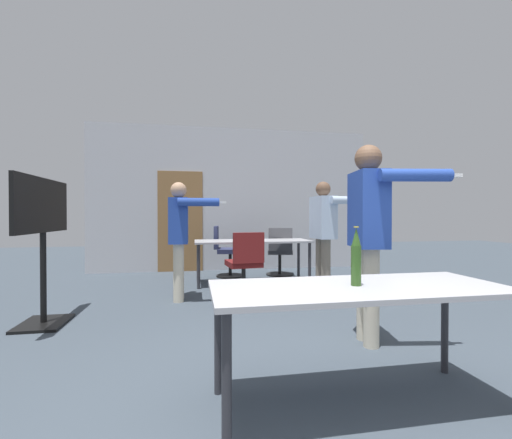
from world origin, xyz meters
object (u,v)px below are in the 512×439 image
object	(u,v)px
tv_screen	(43,232)
office_chair_side_rolled	(280,253)
person_center_tall	(324,226)
office_chair_mid_tucked	(245,266)
person_near_casual	(180,230)
office_chair_near_pushed	(226,253)
beer_bottle	(356,258)
person_right_polo	(370,223)

from	to	relation	value
tv_screen	office_chair_side_rolled	world-z (taller)	tv_screen
person_center_tall	office_chair_side_rolled	xyz separation A→B (m)	(-0.31, 1.43, -0.56)
tv_screen	office_chair_mid_tucked	world-z (taller)	tv_screen
tv_screen	person_near_casual	size ratio (longest dim) A/B	0.96
office_chair_side_rolled	office_chair_near_pushed	bearing A→B (deg)	-173.31
office_chair_side_rolled	beer_bottle	bearing A→B (deg)	-86.49
person_near_casual	person_center_tall	distance (m)	2.11
person_near_casual	office_chair_mid_tucked	distance (m)	1.05
person_center_tall	person_right_polo	bearing A→B (deg)	-13.73
office_chair_mid_tucked	beer_bottle	bearing A→B (deg)	-92.84
office_chair_mid_tucked	office_chair_near_pushed	distance (m)	1.57
office_chair_side_rolled	person_right_polo	bearing A→B (deg)	-79.03
tv_screen	person_near_casual	world-z (taller)	person_near_casual
office_chair_mid_tucked	beer_bottle	size ratio (longest dim) A/B	2.55
office_chair_mid_tucked	office_chair_near_pushed	bearing A→B (deg)	86.83
person_center_tall	beer_bottle	xyz separation A→B (m)	(-0.96, -2.94, -0.10)
tv_screen	office_chair_near_pushed	bearing A→B (deg)	-41.03
person_center_tall	office_chair_near_pushed	distance (m)	2.09
tv_screen	person_center_tall	size ratio (longest dim) A/B	0.93
person_right_polo	tv_screen	bearing A→B (deg)	-100.43
tv_screen	beer_bottle	bearing A→B (deg)	-128.43
person_near_casual	person_center_tall	size ratio (longest dim) A/B	0.96
person_near_casual	office_chair_mid_tucked	xyz separation A→B (m)	(0.90, 0.09, -0.53)
person_center_tall	person_near_casual	bearing A→B (deg)	-89.67
person_near_casual	office_chair_mid_tucked	size ratio (longest dim) A/B	1.75
office_chair_near_pushed	beer_bottle	size ratio (longest dim) A/B	2.65
tv_screen	person_center_tall	world-z (taller)	person_center_tall
office_chair_near_pushed	tv_screen	bearing A→B (deg)	-32.92
person_near_casual	person_right_polo	world-z (taller)	person_right_polo
person_near_casual	office_chair_near_pushed	distance (m)	1.90
person_center_tall	office_chair_side_rolled	distance (m)	1.57
office_chair_side_rolled	office_chair_mid_tucked	bearing A→B (deg)	-109.22
tv_screen	person_near_casual	bearing A→B (deg)	-59.37
person_right_polo	office_chair_mid_tucked	distance (m)	2.25
office_chair_mid_tucked	person_right_polo	bearing A→B (deg)	-74.85
beer_bottle	person_right_polo	bearing A→B (deg)	57.24
office_chair_side_rolled	beer_bottle	distance (m)	4.44
office_chair_mid_tucked	person_near_casual	bearing A→B (deg)	178.15
person_near_casual	office_chair_side_rolled	bearing A→B (deg)	131.13
office_chair_side_rolled	tv_screen	bearing A→B (deg)	-131.17
person_right_polo	office_chair_side_rolled	size ratio (longest dim) A/B	1.94
office_chair_near_pushed	beer_bottle	bearing A→B (deg)	12.83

